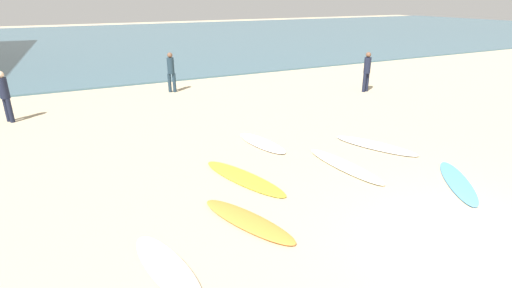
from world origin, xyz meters
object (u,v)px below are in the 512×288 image
object	(u,v)px
beachgoer_mid	(5,94)
beachgoer_far	(367,70)
surfboard_0	(167,267)
surfboard_6	(345,166)
surfboard_4	(458,182)
surfboard_1	(244,178)
surfboard_3	(375,145)
surfboard_2	(262,143)
beachgoer_near	(171,70)
surfboard_5	(248,220)

from	to	relation	value
beachgoer_mid	beachgoer_far	world-z (taller)	beachgoer_far
surfboard_0	surfboard_6	size ratio (longest dim) A/B	0.81
surfboard_0	surfboard_4	bearing A→B (deg)	-10.84
surfboard_1	surfboard_3	bearing A→B (deg)	-14.62
surfboard_0	beachgoer_far	distance (m)	13.02
surfboard_2	surfboard_4	distance (m)	4.87
surfboard_6	surfboard_3	bearing A→B (deg)	18.42
surfboard_0	surfboard_1	xyz separation A→B (m)	(2.34, 2.24, -0.01)
surfboard_4	beachgoer_near	xyz separation A→B (m)	(-3.16, 11.26, 0.88)
surfboard_2	beachgoer_mid	distance (m)	8.41
surfboard_5	beachgoer_near	xyz separation A→B (m)	(1.61, 10.59, 0.87)
surfboard_1	beachgoer_near	bearing A→B (deg)	67.20
surfboard_3	beachgoer_mid	size ratio (longest dim) A/B	1.41
beachgoer_near	beachgoer_mid	bearing A→B (deg)	-137.69
surfboard_2	surfboard_6	xyz separation A→B (m)	(1.04, -2.25, 0.00)
beachgoer_mid	surfboard_6	bearing A→B (deg)	11.67
surfboard_3	surfboard_2	bearing A→B (deg)	125.76
surfboard_5	surfboard_6	world-z (taller)	surfboard_5
beachgoer_mid	surfboard_1	bearing A→B (deg)	2.38
surfboard_6	surfboard_1	bearing A→B (deg)	163.89
surfboard_4	beachgoer_near	distance (m)	11.73
surfboard_5	surfboard_0	bearing A→B (deg)	0.00
beachgoer_mid	surfboard_0	bearing A→B (deg)	-16.52
surfboard_0	beachgoer_near	size ratio (longest dim) A/B	1.20
beachgoer_mid	surfboard_5	bearing A→B (deg)	-6.35
surfboard_0	surfboard_2	world-z (taller)	surfboard_2
surfboard_4	surfboard_6	size ratio (longest dim) A/B	0.91
surfboard_3	surfboard_4	world-z (taller)	surfboard_3
surfboard_3	beachgoer_near	world-z (taller)	beachgoer_near
beachgoer_far	surfboard_4	bearing A→B (deg)	-130.48
surfboard_3	surfboard_5	world-z (taller)	surfboard_5
beachgoer_near	surfboard_1	bearing A→B (deg)	-69.72
surfboard_1	surfboard_2	bearing A→B (deg)	34.79
surfboard_3	beachgoer_far	xyz separation A→B (m)	(4.22, 5.14, 0.87)
surfboard_0	surfboard_3	size ratio (longest dim) A/B	0.85
surfboard_3	surfboard_6	bearing A→B (deg)	179.41
beachgoer_mid	beachgoer_far	xyz separation A→B (m)	(13.15, -1.95, 0.01)
beachgoer_mid	beachgoer_near	bearing A→B (deg)	74.53
surfboard_6	surfboard_0	bearing A→B (deg)	-164.32
surfboard_1	surfboard_3	xyz separation A→B (m)	(4.02, 0.17, 0.01)
surfboard_2	surfboard_6	size ratio (longest dim) A/B	0.80
surfboard_0	beachgoer_near	world-z (taller)	beachgoer_near
surfboard_2	surfboard_3	xyz separation A→B (m)	(2.64, -1.58, -0.00)
surfboard_6	beachgoer_near	distance (m)	9.62
surfboard_1	surfboard_6	distance (m)	2.47
surfboard_1	surfboard_0	bearing A→B (deg)	-153.21
surfboard_5	surfboard_6	distance (m)	3.32
surfboard_1	beachgoer_near	xyz separation A→B (m)	(0.91, 8.95, 0.88)
surfboard_5	beachgoer_near	distance (m)	10.74
surfboard_2	beachgoer_mid	world-z (taller)	beachgoer_mid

